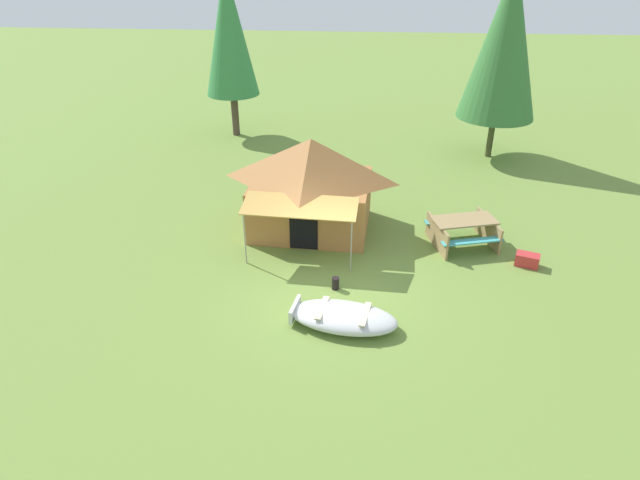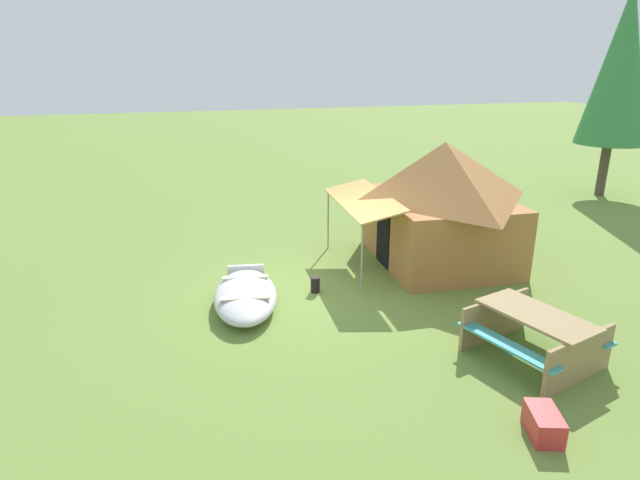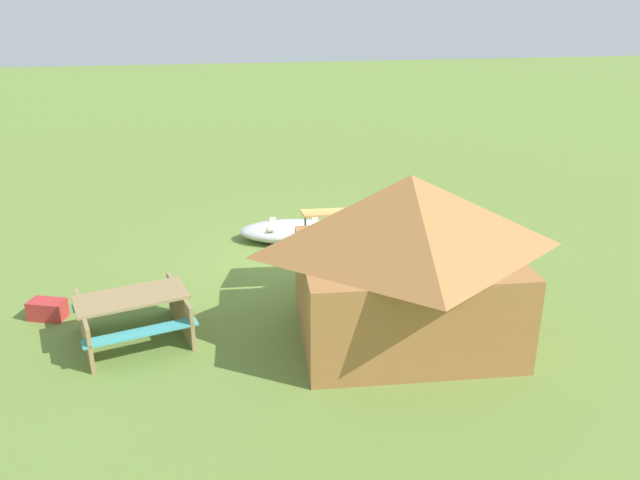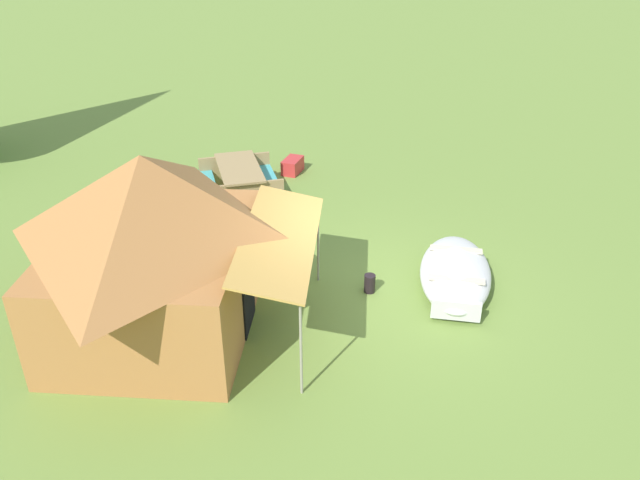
# 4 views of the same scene
# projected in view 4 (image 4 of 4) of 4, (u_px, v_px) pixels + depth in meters

# --- Properties ---
(ground_plane) EXTENTS (80.00, 80.00, 0.00)m
(ground_plane) POSITION_uv_depth(u_px,v_px,m) (373.00, 297.00, 10.31)
(ground_plane) COLOR olive
(beached_rowboat) EXTENTS (2.54, 1.52, 0.42)m
(beached_rowboat) POSITION_uv_depth(u_px,v_px,m) (455.00, 273.00, 10.53)
(beached_rowboat) COLOR silver
(beached_rowboat) RESTS_ON ground_plane
(canvas_cabin_tent) EXTENTS (3.67, 3.91, 2.69)m
(canvas_cabin_tent) POSITION_uv_depth(u_px,v_px,m) (152.00, 242.00, 9.03)
(canvas_cabin_tent) COLOR #AB6E3B
(canvas_cabin_tent) RESTS_ON ground_plane
(picnic_table) EXTENTS (2.03, 1.90, 0.77)m
(picnic_table) POSITION_uv_depth(u_px,v_px,m) (240.00, 180.00, 13.15)
(picnic_table) COLOR #9B7E52
(picnic_table) RESTS_ON ground_plane
(cooler_box) EXTENTS (0.67, 0.52, 0.33)m
(cooler_box) POSITION_uv_depth(u_px,v_px,m) (293.00, 166.00, 14.62)
(cooler_box) COLOR red
(cooler_box) RESTS_ON ground_plane
(fuel_can) EXTENTS (0.25, 0.25, 0.31)m
(fuel_can) POSITION_uv_depth(u_px,v_px,m) (370.00, 283.00, 10.37)
(fuel_can) COLOR black
(fuel_can) RESTS_ON ground_plane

